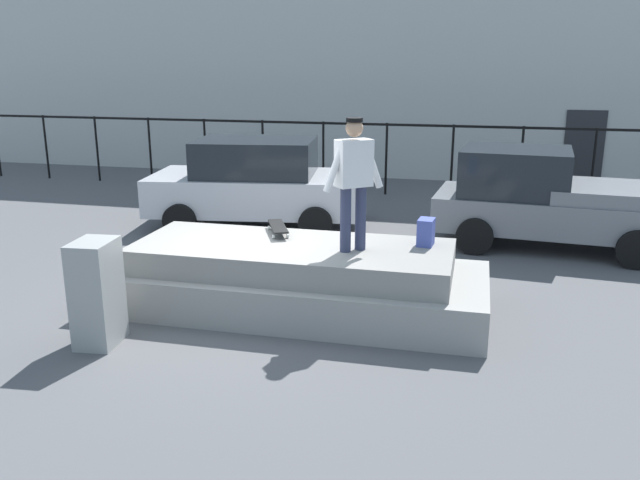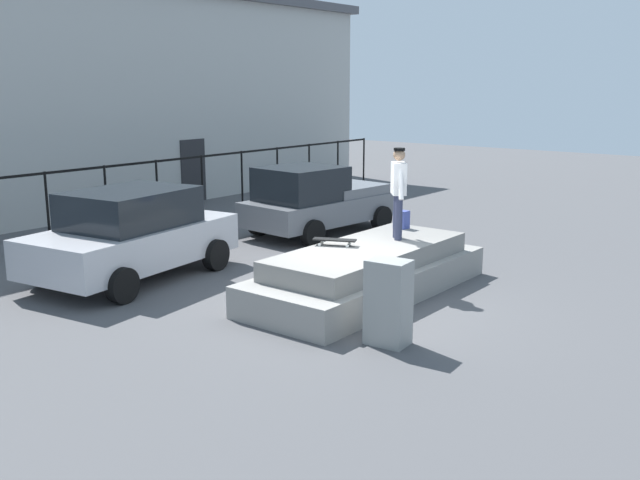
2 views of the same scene
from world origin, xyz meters
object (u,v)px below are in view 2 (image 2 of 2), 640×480
at_px(skateboarder, 398,187).
at_px(utility_box, 388,302).
at_px(backpack, 401,219).
at_px(car_silver_sedan_near, 132,234).
at_px(skateboard, 335,240).
at_px(car_grey_pickup_mid, 317,200).

xyz_separation_m(skateboarder, utility_box, (-2.75, -1.58, -1.24)).
height_order(backpack, car_silver_sedan_near, car_silver_sedan_near).
xyz_separation_m(skateboard, backpack, (2.08, -0.11, 0.08)).
relative_size(skateboarder, utility_box, 1.34).
relative_size(skateboarder, car_grey_pickup_mid, 0.40).
bearing_deg(skateboarder, car_silver_sedan_near, 122.98).
relative_size(backpack, car_grey_pickup_mid, 0.08).
distance_m(car_silver_sedan_near, car_grey_pickup_mid, 5.54).
xyz_separation_m(car_silver_sedan_near, utility_box, (0.04, -5.88, -0.26)).
bearing_deg(car_silver_sedan_near, car_grey_pickup_mid, -2.11).
relative_size(skateboard, car_grey_pickup_mid, 0.18).
bearing_deg(skateboard, car_silver_sedan_near, 113.29).
distance_m(skateboarder, backpack, 1.29).
relative_size(skateboard, utility_box, 0.62).
xyz_separation_m(backpack, car_grey_pickup_mid, (1.85, 3.63, -0.20)).
bearing_deg(backpack, skateboarder, -57.16).
height_order(backpack, car_grey_pickup_mid, car_grey_pickup_mid).
height_order(skateboarder, skateboard, skateboarder).
relative_size(car_silver_sedan_near, utility_box, 3.49).
bearing_deg(car_grey_pickup_mid, utility_box, -134.06).
bearing_deg(backpack, skateboard, -87.72).
height_order(skateboarder, car_silver_sedan_near, skateboarder).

